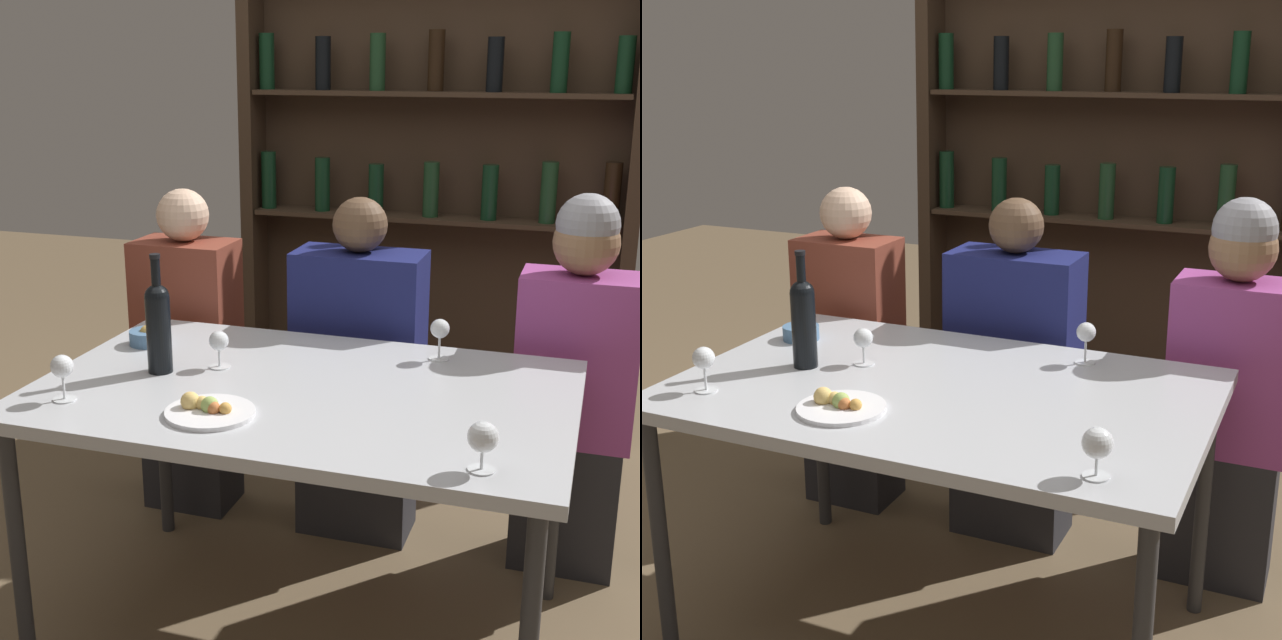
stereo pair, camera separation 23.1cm
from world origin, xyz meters
TOP-DOWN VIEW (x-y plane):
  - ground_plane at (0.00, 0.00)m, footprint 10.00×10.00m
  - dining_table at (0.00, 0.00)m, footprint 1.44×0.93m
  - wine_rack_wall at (0.00, 1.72)m, footprint 1.72×0.21m
  - wine_bottle at (-0.43, -0.01)m, footprint 0.07×0.07m
  - wine_glass_0 at (0.53, -0.36)m, footprint 0.07×0.07m
  - wine_glass_1 at (-0.56, -0.29)m, footprint 0.06×0.06m
  - wine_glass_2 at (-0.28, 0.07)m, footprint 0.06×0.06m
  - wine_glass_3 at (0.30, 0.34)m, footprint 0.06×0.06m
  - food_plate_0 at (-0.16, -0.25)m, footprint 0.23×0.23m
  - snack_bowl at (-0.58, 0.20)m, footprint 0.11×0.11m
  - seated_person_left at (-0.67, 0.63)m, footprint 0.35×0.22m
  - seated_person_center at (-0.03, 0.63)m, footprint 0.43×0.22m
  - seated_person_right at (0.68, 0.63)m, footprint 0.37×0.22m

SIDE VIEW (x-z plane):
  - ground_plane at x=0.00m, z-range 0.00..0.00m
  - seated_person_center at x=-0.03m, z-range -0.04..1.15m
  - seated_person_left at x=-0.67m, z-range -0.03..1.16m
  - seated_person_right at x=0.68m, z-range -0.01..1.22m
  - dining_table at x=0.00m, z-range 0.33..1.10m
  - food_plate_0 at x=-0.16m, z-range 0.76..0.81m
  - snack_bowl at x=-0.58m, z-range 0.76..0.83m
  - wine_glass_2 at x=-0.28m, z-range 0.79..0.90m
  - wine_glass_0 at x=0.53m, z-range 0.79..0.90m
  - wine_glass_1 at x=-0.56m, z-range 0.80..0.92m
  - wine_glass_3 at x=0.30m, z-range 0.80..0.92m
  - wine_bottle at x=-0.43m, z-range 0.74..1.08m
  - wine_rack_wall at x=0.00m, z-range 0.05..2.32m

